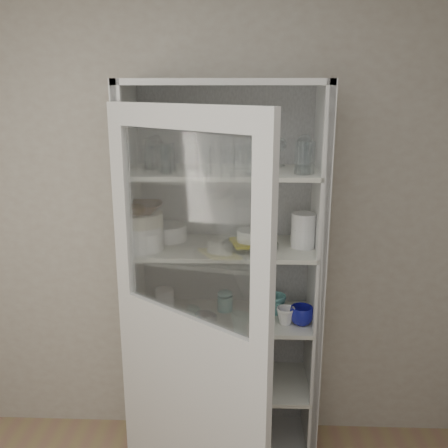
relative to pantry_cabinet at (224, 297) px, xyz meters
The scene contains 34 objects.
wall_back 0.44m from the pantry_cabinet, 140.87° to the left, with size 3.60×0.02×2.60m, color #A19587.
pantry_cabinet is the anchor object (origin of this frame).
cupboard_door 0.59m from the pantry_cabinet, 104.39° to the right, with size 0.74×0.58×2.00m.
tumbler_0 0.86m from the pantry_cabinet, 146.27° to the right, with size 0.07×0.07×0.14m, color silver.
tumbler_1 0.85m from the pantry_cabinet, 144.95° to the right, with size 0.07×0.07×0.14m, color silver.
tumbler_2 0.82m from the pantry_cabinet, 114.43° to the right, with size 0.07×0.07×0.14m, color silver.
tumbler_3 0.84m from the pantry_cabinet, 57.76° to the right, with size 0.08×0.08×0.15m, color silver.
tumbler_4 0.82m from the pantry_cabinet, 50.37° to the right, with size 0.07×0.07×0.14m, color silver.
tumbler_5 0.90m from the pantry_cabinet, 26.83° to the right, with size 0.08×0.08×0.15m, color silver.
tumbler_6 0.91m from the pantry_cabinet, 23.54° to the right, with size 0.08×0.08×0.15m, color silver.
tumbler_7 0.84m from the pantry_cabinet, 163.13° to the right, with size 0.06×0.06×0.13m, color silver.
tumbler_8 0.88m from the pantry_cabinet, behind, with size 0.07×0.07×0.15m, color silver.
tumbler_9 0.80m from the pantry_cabinet, 153.47° to the right, with size 0.06×0.06×0.12m, color silver.
tumbler_10 0.79m from the pantry_cabinet, 34.94° to the right, with size 0.06×0.06×0.13m, color silver.
goblet_0 0.89m from the pantry_cabinet, behind, with size 0.08×0.08×0.18m, color silver, non-canonical shape.
goblet_1 0.82m from the pantry_cabinet, behind, with size 0.07×0.07×0.16m, color silver, non-canonical shape.
goblet_2 0.85m from the pantry_cabinet, 11.38° to the left, with size 0.07×0.07×0.16m, color silver, non-canonical shape.
goblet_3 0.91m from the pantry_cabinet, ahead, with size 0.08×0.08×0.18m, color silver, non-canonical shape.
plate_stack_front 0.58m from the pantry_cabinet, 160.49° to the right, with size 0.21×0.21×0.13m, color white.
plate_stack_back 0.47m from the pantry_cabinet, behind, with size 0.20×0.20×0.08m, color white.
cream_bowl 0.65m from the pantry_cabinet, 160.49° to the right, with size 0.21×0.21×0.07m, color beige.
terracotta_bowl 0.69m from the pantry_cabinet, 160.49° to the right, with size 0.21×0.21×0.05m, color #3F2918.
glass_platter 0.37m from the pantry_cabinet, 30.97° to the right, with size 0.30×0.30×0.02m, color silver.
yellow_trivet 0.38m from the pantry_cabinet, 30.97° to the right, with size 0.18×0.18×0.01m, color yellow.
white_ramekin 0.41m from the pantry_cabinet, 30.97° to the right, with size 0.14×0.14×0.06m, color white.
grey_bowl_stack 0.59m from the pantry_cabinet, 10.66° to the right, with size 0.13×0.13×0.18m, color silver.
mug_blue 0.44m from the pantry_cabinet, 20.91° to the right, with size 0.12×0.12×0.10m, color navy.
mug_teal 0.28m from the pantry_cabinet, ahead, with size 0.12×0.12×0.11m, color #256F7C.
mug_white 0.36m from the pantry_cabinet, 25.53° to the right, with size 0.10×0.10×0.09m, color white.
teal_jar 0.03m from the pantry_cabinet, 55.78° to the right, with size 0.09×0.09×0.10m.
measuring_cups 0.18m from the pantry_cabinet, 128.07° to the right, with size 0.10×0.10×0.04m, color silver.
white_canister 0.33m from the pantry_cabinet, behind, with size 0.10×0.10×0.12m, color white.
cream_dish 0.45m from the pantry_cabinet, 120.23° to the right, with size 0.23×0.23×0.07m, color beige.
tin_box 0.45m from the pantry_cabinet, 68.28° to the right, with size 0.22×0.16×0.07m, color #A7A8AD.
Camera 1 is at (0.30, -1.22, 2.06)m, focal length 40.00 mm.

